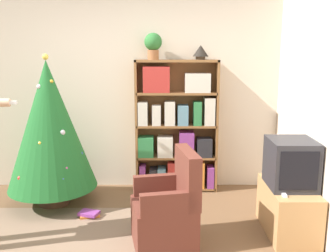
{
  "coord_description": "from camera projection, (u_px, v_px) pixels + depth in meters",
  "views": [
    {
      "loc": [
        0.54,
        -2.94,
        1.83
      ],
      "look_at": [
        0.52,
        0.88,
        1.05
      ],
      "focal_mm": 40.0,
      "sensor_mm": 36.0,
      "label": 1
    }
  ],
  "objects": [
    {
      "name": "bookshelf",
      "position": [
        178.0,
        129.0,
        4.85
      ],
      "size": [
        1.06,
        0.26,
        1.71
      ],
      "color": "brown",
      "rests_on": "ground_plane"
    },
    {
      "name": "table_lamp",
      "position": [
        202.0,
        51.0,
        4.66
      ],
      "size": [
        0.2,
        0.2,
        0.18
      ],
      "color": "#473828",
      "rests_on": "bookshelf"
    },
    {
      "name": "wall_back",
      "position": [
        129.0,
        91.0,
        4.96
      ],
      "size": [
        8.0,
        0.1,
        2.6
      ],
      "color": "beige",
      "rests_on": "ground_plane"
    },
    {
      "name": "television",
      "position": [
        293.0,
        163.0,
        3.68
      ],
      "size": [
        0.43,
        0.49,
        0.48
      ],
      "color": "#28282D",
      "rests_on": "tv_stand"
    },
    {
      "name": "game_remote",
      "position": [
        285.0,
        194.0,
        3.49
      ],
      "size": [
        0.04,
        0.12,
        0.02
      ],
      "color": "white",
      "rests_on": "tv_stand"
    },
    {
      "name": "potted_plant",
      "position": [
        155.0,
        44.0,
        4.64
      ],
      "size": [
        0.22,
        0.22,
        0.33
      ],
      "color": "#935B38",
      "rests_on": "bookshelf"
    },
    {
      "name": "christmas_tree",
      "position": [
        52.0,
        126.0,
        4.35
      ],
      "size": [
        1.04,
        1.04,
        1.79
      ],
      "color": "#4C3323",
      "rests_on": "ground_plane"
    },
    {
      "name": "armchair",
      "position": [
        169.0,
        213.0,
        3.52
      ],
      "size": [
        0.67,
        0.66,
        0.92
      ],
      "rotation": [
        0.0,
        0.0,
        -1.37
      ],
      "color": "brown",
      "rests_on": "ground_plane"
    },
    {
      "name": "area_rug",
      "position": [
        72.0,
        245.0,
        3.57
      ],
      "size": [
        2.12,
        1.71,
        0.01
      ],
      "color": "#7F6651",
      "rests_on": "ground_plane"
    },
    {
      "name": "tv_stand",
      "position": [
        289.0,
        209.0,
        3.78
      ],
      "size": [
        0.44,
        0.81,
        0.49
      ],
      "color": "tan",
      "rests_on": "ground_plane"
    },
    {
      "name": "book_pile_near_tree",
      "position": [
        91.0,
        214.0,
        4.17
      ],
      "size": [
        0.25,
        0.2,
        0.06
      ],
      "color": "orange",
      "rests_on": "ground_plane"
    }
  ]
}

